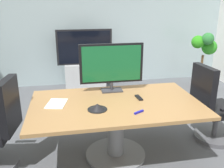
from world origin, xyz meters
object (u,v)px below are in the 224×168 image
at_px(conference_table, 116,116).
at_px(remote_control, 139,98).
at_px(wall_display_unit, 85,69).
at_px(conference_phone, 97,107).
at_px(office_chair_right, 212,110).
at_px(potted_plant, 203,55).
at_px(tv_monitor, 112,65).

distance_m(conference_table, remote_control, 0.37).
bearing_deg(wall_display_unit, conference_phone, -91.71).
xyz_separation_m(office_chair_right, wall_display_unit, (-1.53, 2.57, -0.01)).
relative_size(conference_table, potted_plant, 1.61).
height_order(conference_phone, remote_control, conference_phone).
xyz_separation_m(office_chair_right, tv_monitor, (-1.34, 0.29, 0.63)).
distance_m(office_chair_right, wall_display_unit, 2.99).
distance_m(office_chair_right, tv_monitor, 1.51).
xyz_separation_m(conference_table, remote_control, (0.31, 0.08, 0.19)).
xyz_separation_m(wall_display_unit, remote_control, (0.46, -2.62, 0.30)).
distance_m(conference_table, office_chair_right, 1.38).
distance_m(tv_monitor, remote_control, 0.56).
relative_size(tv_monitor, wall_display_unit, 0.64).
height_order(conference_table, remote_control, remote_control).
height_order(office_chair_right, wall_display_unit, wall_display_unit).
bearing_deg(office_chair_right, conference_phone, 96.69).
relative_size(office_chair_right, potted_plant, 0.87).
bearing_deg(wall_display_unit, tv_monitor, -85.43).
bearing_deg(office_chair_right, conference_table, 91.79).
bearing_deg(potted_plant, remote_control, -134.39).
xyz_separation_m(tv_monitor, potted_plant, (2.40, 1.82, -0.34)).
bearing_deg(remote_control, potted_plant, 41.19).
xyz_separation_m(wall_display_unit, conference_phone, (-0.09, -2.86, 0.32)).
distance_m(office_chair_right, remote_control, 1.10).
bearing_deg(conference_phone, tv_monitor, 65.22).
bearing_deg(conference_table, potted_plant, 42.73).
bearing_deg(wall_display_unit, office_chair_right, -59.31).
height_order(wall_display_unit, conference_phone, wall_display_unit).
xyz_separation_m(conference_table, wall_display_unit, (-0.16, 2.70, -0.11)).
relative_size(conference_table, tv_monitor, 2.39).
relative_size(tv_monitor, conference_phone, 3.82).
bearing_deg(conference_table, office_chair_right, 5.37).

